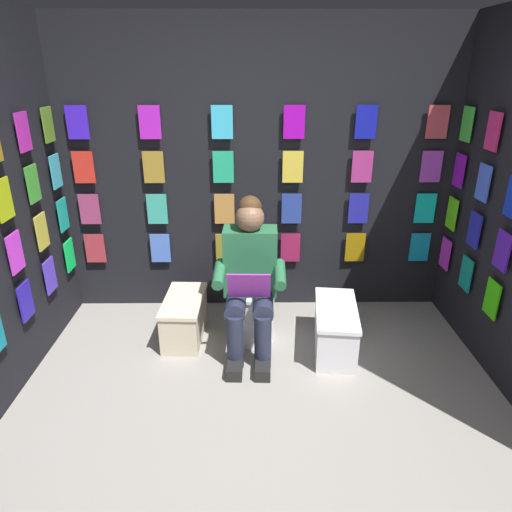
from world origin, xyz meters
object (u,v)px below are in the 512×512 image
at_px(toilet, 251,297).
at_px(person_reading, 250,278).
at_px(comic_longbox_near, 185,317).
at_px(comic_longbox_far, 335,329).

distance_m(toilet, person_reading, 0.35).
bearing_deg(comic_longbox_near, person_reading, 165.22).
xyz_separation_m(comic_longbox_near, comic_longbox_far, (-1.19, 0.20, 0.01)).
bearing_deg(toilet, comic_longbox_far, 159.54).
bearing_deg(comic_longbox_near, comic_longbox_far, 172.69).
relative_size(person_reading, comic_longbox_near, 1.91).
distance_m(toilet, comic_longbox_near, 0.56).
relative_size(toilet, comic_longbox_near, 1.24).
xyz_separation_m(person_reading, comic_longbox_near, (0.53, -0.16, -0.43)).
relative_size(comic_longbox_near, comic_longbox_far, 0.88).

